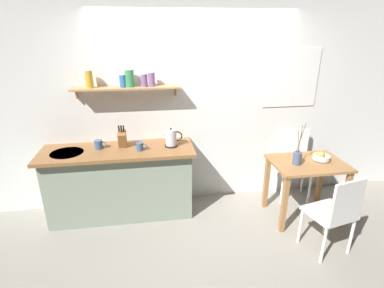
# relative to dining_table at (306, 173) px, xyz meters

# --- Properties ---
(ground_plane) EXTENTS (14.00, 14.00, 0.00)m
(ground_plane) POSITION_rel_dining_table_xyz_m (-1.28, 0.08, -0.62)
(ground_plane) COLOR gray
(back_wall) EXTENTS (6.80, 0.11, 2.70)m
(back_wall) POSITION_rel_dining_table_xyz_m (-1.07, 0.73, 0.74)
(back_wall) COLOR white
(back_wall) RESTS_ON ground_plane
(kitchen_counter) EXTENTS (1.83, 0.63, 0.92)m
(kitchen_counter) POSITION_rel_dining_table_xyz_m (-2.28, 0.40, -0.15)
(kitchen_counter) COLOR gray
(kitchen_counter) RESTS_ON ground_plane
(wall_shelf) EXTENTS (1.28, 0.20, 0.34)m
(wall_shelf) POSITION_rel_dining_table_xyz_m (-2.13, 0.57, 1.06)
(wall_shelf) COLOR tan
(dining_table) EXTENTS (0.87, 0.64, 0.76)m
(dining_table) POSITION_rel_dining_table_xyz_m (0.00, 0.00, 0.00)
(dining_table) COLOR #9E6B3D
(dining_table) RESTS_ON ground_plane
(dining_chair_near) EXTENTS (0.52, 0.49, 0.92)m
(dining_chair_near) POSITION_rel_dining_table_xyz_m (-0.04, -0.69, -0.10)
(dining_chair_near) COLOR white
(dining_chair_near) RESTS_ON ground_plane
(dining_chair_far) EXTENTS (0.50, 0.46, 0.98)m
(dining_chair_far) POSITION_rel_dining_table_xyz_m (0.09, 0.50, -0.07)
(dining_chair_far) COLOR white
(dining_chair_far) RESTS_ON ground_plane
(fruit_bowl) EXTENTS (0.20, 0.20, 0.13)m
(fruit_bowl) POSITION_rel_dining_table_xyz_m (0.18, 0.02, 0.19)
(fruit_bowl) COLOR silver
(fruit_bowl) RESTS_ON dining_table
(twig_vase) EXTENTS (0.11, 0.10, 0.51)m
(twig_vase) POSITION_rel_dining_table_xyz_m (-0.17, -0.04, 0.23)
(twig_vase) COLOR #475675
(twig_vase) RESTS_ON dining_table
(electric_kettle) EXTENTS (0.24, 0.16, 0.24)m
(electric_kettle) POSITION_rel_dining_table_xyz_m (-1.63, 0.38, 0.41)
(electric_kettle) COLOR black
(electric_kettle) RESTS_ON kitchen_counter
(knife_block) EXTENTS (0.10, 0.19, 0.29)m
(knife_block) POSITION_rel_dining_table_xyz_m (-2.22, 0.45, 0.41)
(knife_block) COLOR brown
(knife_block) RESTS_ON kitchen_counter
(coffee_mug_by_sink) EXTENTS (0.14, 0.09, 0.11)m
(coffee_mug_by_sink) POSITION_rel_dining_table_xyz_m (-2.50, 0.43, 0.35)
(coffee_mug_by_sink) COLOR #3D5B89
(coffee_mug_by_sink) RESTS_ON kitchen_counter
(coffee_mug_spare) EXTENTS (0.12, 0.08, 0.10)m
(coffee_mug_spare) POSITION_rel_dining_table_xyz_m (-2.01, 0.30, 0.35)
(coffee_mug_spare) COLOR #3D5B89
(coffee_mug_spare) RESTS_ON kitchen_counter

